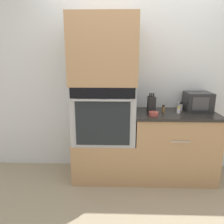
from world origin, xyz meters
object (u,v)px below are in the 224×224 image
object	(u,v)px
microwave	(198,101)
bowl	(154,114)
condiment_jar_far	(179,106)
condiment_jar_back	(179,110)
condiment_jar_mid	(181,106)
knife_block	(151,104)
condiment_jar_near	(163,109)
wall_oven	(104,113)

from	to	relation	value
microwave	bowl	size ratio (longest dim) A/B	2.77
condiment_jar_far	condiment_jar_back	size ratio (longest dim) A/B	0.95
condiment_jar_mid	bowl	bearing A→B (deg)	-143.26
knife_block	condiment_jar_near	distance (m)	0.16
microwave	condiment_jar_mid	bearing A→B (deg)	175.02
bowl	condiment_jar_far	world-z (taller)	condiment_jar_far
microwave	knife_block	size ratio (longest dim) A/B	1.31
bowl	condiment_jar_far	xyz separation A→B (m)	(0.40, 0.41, 0.02)
wall_oven	condiment_jar_mid	xyz separation A→B (m)	(1.01, 0.14, 0.06)
knife_block	bowl	world-z (taller)	knife_block
microwave	knife_block	xyz separation A→B (m)	(-0.62, -0.11, -0.02)
condiment_jar_near	bowl	bearing A→B (deg)	-131.98
knife_block	condiment_jar_mid	distance (m)	0.44
microwave	condiment_jar_far	xyz separation A→B (m)	(-0.21, 0.12, -0.08)
wall_oven	condiment_jar_back	world-z (taller)	wall_oven
wall_oven	microwave	size ratio (longest dim) A/B	2.39
knife_block	condiment_jar_near	world-z (taller)	knife_block
condiment_jar_back	condiment_jar_far	bearing A→B (deg)	75.22
condiment_jar_near	condiment_jar_back	bearing A→B (deg)	-11.05
wall_oven	knife_block	distance (m)	0.61
condiment_jar_back	condiment_jar_near	bearing A→B (deg)	168.95
condiment_jar_mid	condiment_jar_back	xyz separation A→B (m)	(-0.08, -0.18, -0.01)
condiment_jar_far	condiment_jar_mid	bearing A→B (deg)	-87.58
wall_oven	bowl	xyz separation A→B (m)	(0.60, -0.16, 0.03)
microwave	condiment_jar_far	distance (m)	0.26
condiment_jar_mid	condiment_jar_far	bearing A→B (deg)	92.42
microwave	wall_oven	bearing A→B (deg)	-174.20
condiment_jar_mid	condiment_jar_far	xyz separation A→B (m)	(-0.00, 0.10, -0.01)
microwave	condiment_jar_near	xyz separation A→B (m)	(-0.47, -0.12, -0.07)
condiment_jar_far	condiment_jar_back	bearing A→B (deg)	-104.78
condiment_jar_far	condiment_jar_back	xyz separation A→B (m)	(-0.07, -0.28, 0.00)
knife_block	microwave	bearing A→B (deg)	10.42
bowl	condiment_jar_back	xyz separation A→B (m)	(0.33, 0.13, 0.02)
microwave	bowl	distance (m)	0.68
wall_oven	microwave	distance (m)	1.23
bowl	condiment_jar_back	distance (m)	0.35
knife_block	condiment_jar_far	world-z (taller)	knife_block
knife_block	condiment_jar_back	size ratio (longest dim) A/B	2.86
bowl	condiment_jar_far	size ratio (longest dim) A/B	1.43
wall_oven	bowl	bearing A→B (deg)	-15.00
knife_block	condiment_jar_mid	size ratio (longest dim) A/B	2.29
condiment_jar_near	condiment_jar_far	bearing A→B (deg)	43.53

